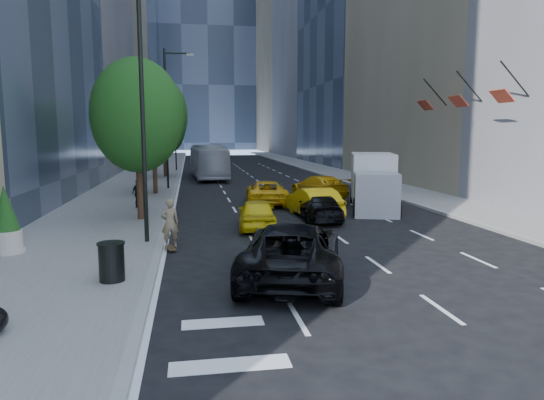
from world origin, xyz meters
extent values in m
plane|color=black|center=(0.00, 0.00, 0.00)|extent=(160.00, 160.00, 0.00)
cube|color=slate|center=(-9.00, 30.00, 0.07)|extent=(6.00, 120.00, 0.15)
cube|color=slate|center=(10.00, 30.00, 0.07)|extent=(4.00, 120.00, 0.15)
cube|color=#2A3442|center=(-22.00, 92.00, 30.00)|extent=(20.00, 28.00, 60.00)
cube|color=#7A6B55|center=(22.00, 98.00, 25.00)|extent=(20.00, 24.00, 50.00)
cylinder|color=black|center=(-6.50, 4.00, 5.15)|extent=(0.16, 0.16, 10.00)
cylinder|color=black|center=(-6.50, 22.00, 5.15)|extent=(0.16, 0.16, 10.00)
cylinder|color=black|center=(-5.60, 22.00, 9.85)|extent=(1.80, 0.12, 0.12)
cube|color=#99998C|center=(-4.70, 22.00, 9.75)|extent=(0.50, 0.22, 0.15)
cylinder|color=black|center=(-7.20, 9.00, 1.72)|extent=(0.30, 0.30, 3.15)
ellipsoid|color=#163E10|center=(-7.20, 9.00, 4.98)|extent=(4.20, 4.20, 5.25)
cylinder|color=black|center=(-7.20, 19.00, 1.84)|extent=(0.30, 0.30, 3.38)
ellipsoid|color=#163E10|center=(-7.20, 19.00, 5.32)|extent=(4.50, 4.50, 5.62)
cylinder|color=black|center=(-7.20, 32.00, 1.61)|extent=(0.30, 0.30, 2.93)
ellipsoid|color=#163E10|center=(-7.20, 32.00, 4.63)|extent=(3.90, 3.90, 4.88)
cylinder|color=black|center=(-6.40, 40.00, 2.75)|extent=(0.14, 0.14, 5.20)
imported|color=black|center=(-6.40, 40.00, 4.35)|extent=(2.48, 0.53, 1.00)
cylinder|color=black|center=(11.15, 8.00, 6.85)|extent=(1.75, 0.08, 1.75)
cube|color=#A23925|center=(10.50, 8.00, 6.00)|extent=(0.64, 1.30, 0.64)
cylinder|color=black|center=(11.15, 12.00, 6.85)|extent=(1.75, 0.08, 1.75)
cube|color=#A23925|center=(10.50, 12.00, 6.00)|extent=(0.64, 1.30, 0.64)
cylinder|color=black|center=(11.15, 16.00, 6.85)|extent=(1.75, 0.08, 1.75)
cube|color=#A23925|center=(10.50, 16.00, 6.00)|extent=(0.64, 1.30, 0.64)
imported|color=#7C694D|center=(-5.60, 3.00, 0.88)|extent=(0.72, 0.56, 1.76)
imported|color=black|center=(-2.00, -1.00, 0.82)|extent=(4.16, 6.39, 1.64)
imported|color=black|center=(1.20, 8.00, 0.63)|extent=(2.01, 4.43, 1.26)
imported|color=#D8BC0B|center=(-2.00, 6.50, 0.67)|extent=(1.96, 4.09, 1.35)
imported|color=gold|center=(1.20, 9.00, 0.75)|extent=(2.02, 4.67, 1.49)
imported|color=#DFA50B|center=(-0.46, 13.73, 0.70)|extent=(2.78, 5.25, 1.41)
imported|color=#E6A40C|center=(3.36, 16.05, 0.73)|extent=(3.19, 5.40, 1.47)
imported|color=#B1B3B8|center=(-3.20, 31.32, 1.56)|extent=(3.30, 11.36, 3.12)
cube|color=silver|center=(5.34, 11.79, 1.75)|extent=(3.46, 4.84, 2.56)
cube|color=gray|center=(4.39, 8.71, 1.09)|extent=(2.64, 2.46, 2.18)
cylinder|color=black|center=(3.32, 8.64, 0.47)|extent=(0.60, 1.00, 0.95)
cylinder|color=black|center=(5.23, 8.06, 0.47)|extent=(0.60, 1.00, 0.95)
cylinder|color=black|center=(4.83, 13.54, 0.47)|extent=(0.60, 1.00, 0.95)
cylinder|color=black|center=(6.73, 12.95, 0.47)|extent=(0.60, 1.00, 0.95)
imported|color=black|center=(-7.67, 12.63, 0.93)|extent=(0.93, 0.91, 1.56)
cylinder|color=black|center=(-7.01, -0.87, 0.66)|extent=(0.68, 0.68, 1.03)
cylinder|color=beige|center=(-11.00, 3.00, 0.54)|extent=(0.96, 0.96, 0.77)
cone|color=#163E10|center=(-11.00, 3.00, 1.69)|extent=(0.87, 0.87, 1.54)
camera|label=1|loc=(-4.82, -14.28, 4.16)|focal=32.00mm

